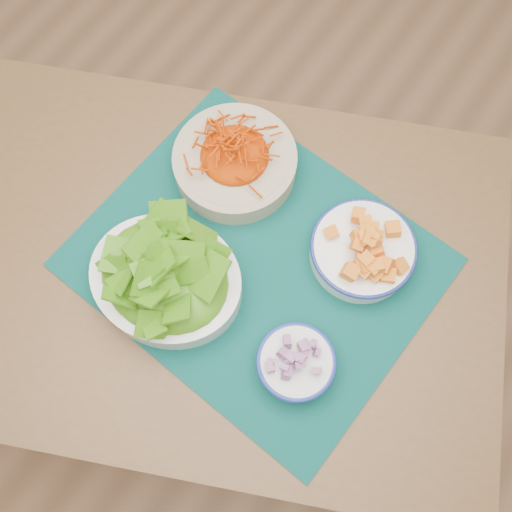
{
  "coord_description": "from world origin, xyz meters",
  "views": [
    {
      "loc": [
        0.09,
        -0.48,
        1.7
      ],
      "look_at": [
        -0.1,
        -0.21,
        0.78
      ],
      "focal_mm": 40.0,
      "sensor_mm": 36.0,
      "label": 1
    }
  ],
  "objects_px": {
    "onion_bowl": "(296,362)",
    "lettuce_bowl": "(164,275)",
    "carrot_bowl": "(235,158)",
    "table": "(208,282)",
    "squash_bowl": "(364,248)",
    "placemat": "(256,262)"
  },
  "relations": [
    {
      "from": "onion_bowl",
      "to": "lettuce_bowl",
      "type": "bearing_deg",
      "value": -178.11
    },
    {
      "from": "carrot_bowl",
      "to": "lettuce_bowl",
      "type": "bearing_deg",
      "value": -81.82
    },
    {
      "from": "table",
      "to": "squash_bowl",
      "type": "xyz_separation_m",
      "value": [
        0.22,
        0.17,
        0.16
      ]
    },
    {
      "from": "carrot_bowl",
      "to": "placemat",
      "type": "bearing_deg",
      "value": -43.59
    },
    {
      "from": "lettuce_bowl",
      "to": "onion_bowl",
      "type": "height_order",
      "value": "lettuce_bowl"
    },
    {
      "from": "lettuce_bowl",
      "to": "onion_bowl",
      "type": "distance_m",
      "value": 0.26
    },
    {
      "from": "squash_bowl",
      "to": "lettuce_bowl",
      "type": "xyz_separation_m",
      "value": [
        -0.24,
        -0.24,
        0.02
      ]
    },
    {
      "from": "lettuce_bowl",
      "to": "onion_bowl",
      "type": "xyz_separation_m",
      "value": [
        0.25,
        0.01,
        -0.03
      ]
    },
    {
      "from": "table",
      "to": "placemat",
      "type": "relative_size",
      "value": 2.17
    },
    {
      "from": "lettuce_bowl",
      "to": "carrot_bowl",
      "type": "bearing_deg",
      "value": 86.14
    },
    {
      "from": "placemat",
      "to": "carrot_bowl",
      "type": "relative_size",
      "value": 2.15
    },
    {
      "from": "carrot_bowl",
      "to": "lettuce_bowl",
      "type": "distance_m",
      "value": 0.25
    },
    {
      "from": "table",
      "to": "placemat",
      "type": "xyz_separation_m",
      "value": [
        0.08,
        0.06,
        0.12
      ]
    },
    {
      "from": "table",
      "to": "squash_bowl",
      "type": "relative_size",
      "value": 5.41
    },
    {
      "from": "placemat",
      "to": "lettuce_bowl",
      "type": "relative_size",
      "value": 1.95
    },
    {
      "from": "placemat",
      "to": "squash_bowl",
      "type": "bearing_deg",
      "value": 42.12
    },
    {
      "from": "carrot_bowl",
      "to": "table",
      "type": "bearing_deg",
      "value": -72.63
    },
    {
      "from": "placemat",
      "to": "onion_bowl",
      "type": "bearing_deg",
      "value": -32.01
    },
    {
      "from": "lettuce_bowl",
      "to": "placemat",
      "type": "bearing_deg",
      "value": 38.86
    },
    {
      "from": "squash_bowl",
      "to": "lettuce_bowl",
      "type": "bearing_deg",
      "value": -135.97
    },
    {
      "from": "carrot_bowl",
      "to": "lettuce_bowl",
      "type": "height_order",
      "value": "lettuce_bowl"
    },
    {
      "from": "placemat",
      "to": "lettuce_bowl",
      "type": "height_order",
      "value": "lettuce_bowl"
    }
  ]
}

